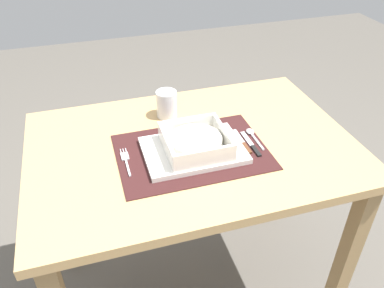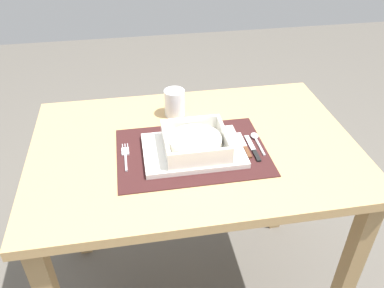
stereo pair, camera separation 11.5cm
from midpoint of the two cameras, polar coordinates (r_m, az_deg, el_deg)
The scene contains 10 objects.
ground_plane at distance 1.74m, azimuth -1.98°, elevation -20.32°, with size 6.00×6.00×0.00m, color #59544C.
dining_table at distance 1.27m, azimuth -2.55°, elevation -4.17°, with size 0.99×0.67×0.74m.
placemat at distance 1.17m, azimuth -2.82°, elevation -1.24°, with size 0.44×0.31×0.00m, color #381919.
serving_plate at distance 1.16m, azimuth -2.66°, elevation -1.00°, with size 0.29×0.20×0.02m, color white.
porridge_bowl at distance 1.14m, azimuth -2.36°, elevation 0.11°, with size 0.18×0.18×0.06m.
fork at distance 1.16m, azimuth -12.46°, elevation -2.33°, with size 0.02×0.13×0.00m.
spoon at distance 1.24m, azimuth 6.04°, elevation 1.46°, with size 0.02×0.12×0.01m.
butter_knife at distance 1.19m, azimuth 5.99°, elevation -0.27°, with size 0.01×0.13×0.01m.
bread_knife at distance 1.20m, azimuth 4.71°, elevation 0.10°, with size 0.01×0.13×0.01m.
drinking_glass at distance 1.33m, azimuth -6.20°, elevation 5.54°, with size 0.07×0.07×0.09m.
Camera 1 is at (-0.29, -0.94, 1.44)m, focal length 36.65 mm.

